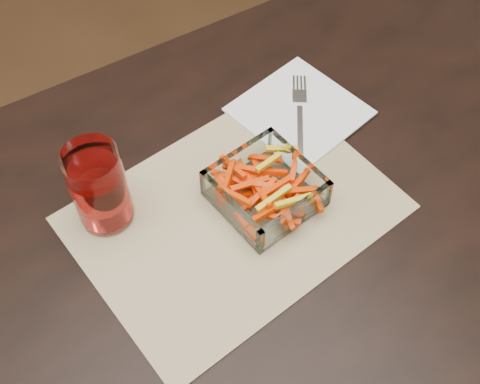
% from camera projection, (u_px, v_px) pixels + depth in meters
% --- Properties ---
extents(dining_table, '(1.60, 0.90, 0.75)m').
position_uv_depth(dining_table, '(268.00, 263.00, 0.95)').
color(dining_table, black).
rests_on(dining_table, ground).
extents(placemat, '(0.49, 0.38, 0.00)m').
position_uv_depth(placemat, '(234.00, 213.00, 0.89)').
color(placemat, tan).
rests_on(placemat, dining_table).
extents(glass_bowl, '(0.15, 0.15, 0.05)m').
position_uv_depth(glass_bowl, '(265.00, 190.00, 0.89)').
color(glass_bowl, white).
rests_on(glass_bowl, placemat).
extents(tumbler, '(0.08, 0.08, 0.14)m').
position_uv_depth(tumbler, '(100.00, 190.00, 0.84)').
color(tumbler, white).
rests_on(tumbler, placemat).
extents(napkin, '(0.22, 0.22, 0.00)m').
position_uv_depth(napkin, '(300.00, 111.00, 1.01)').
color(napkin, white).
rests_on(napkin, placemat).
extents(fork, '(0.11, 0.16, 0.00)m').
position_uv_depth(fork, '(300.00, 111.00, 1.00)').
color(fork, silver).
rests_on(fork, napkin).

